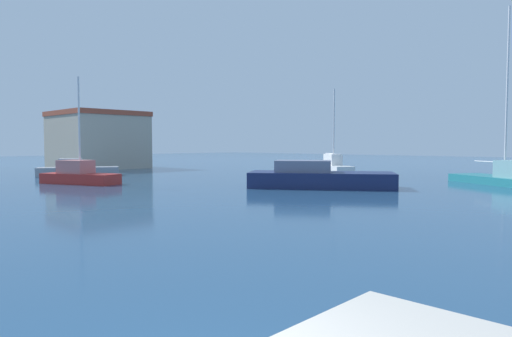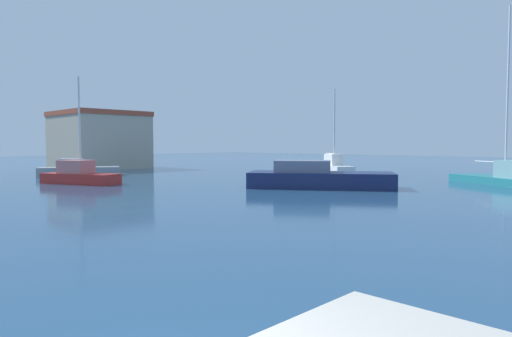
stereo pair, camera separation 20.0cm
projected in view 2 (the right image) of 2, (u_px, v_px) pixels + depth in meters
The scene contains 7 objects.
water at pixel (178, 185), 28.24m from camera, with size 160.00×160.00×0.00m, color navy.
sailboat_red_outer_mooring at pixel (79, 175), 29.08m from camera, with size 3.53×5.47×6.85m.
motorboat_grey_mid_harbor at pixel (78, 170), 36.49m from camera, with size 6.28×4.66×1.40m.
sailboat_teal_inner_mooring at pixel (509, 177), 27.90m from camera, with size 5.99×7.62×11.05m.
sailboat_white_distant_east at pixel (334, 168), 36.10m from camera, with size 4.39×5.28×6.94m.
motorboat_navy_distant_north at pixel (318, 178), 26.43m from camera, with size 7.07×8.47×1.60m.
warehouse_block at pixel (99, 140), 48.07m from camera, with size 8.04×8.67×5.97m.
Camera 2 is at (-1.71, -3.17, 2.55)m, focal length 31.69 mm.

